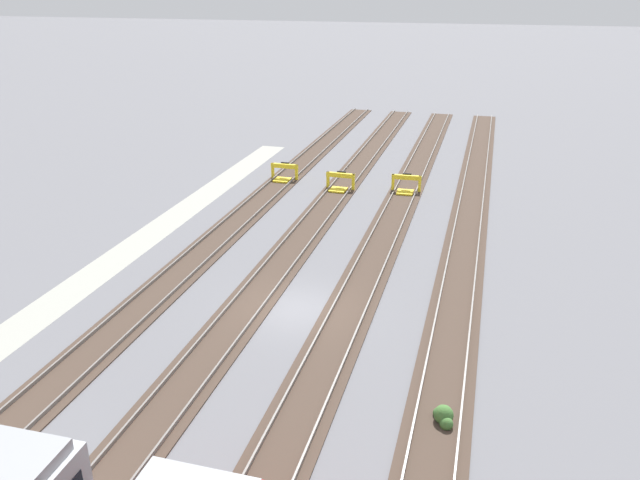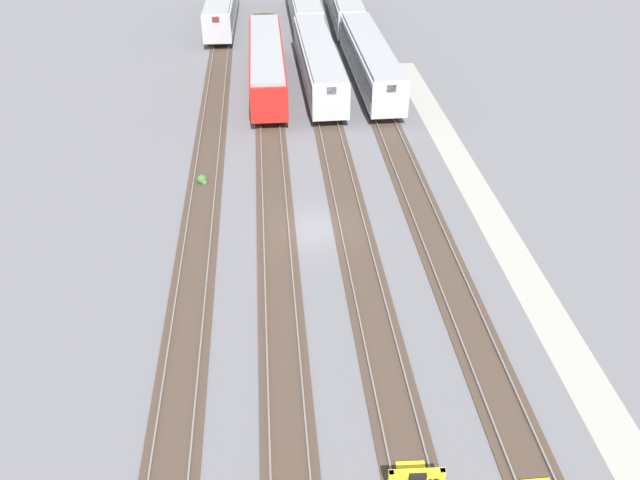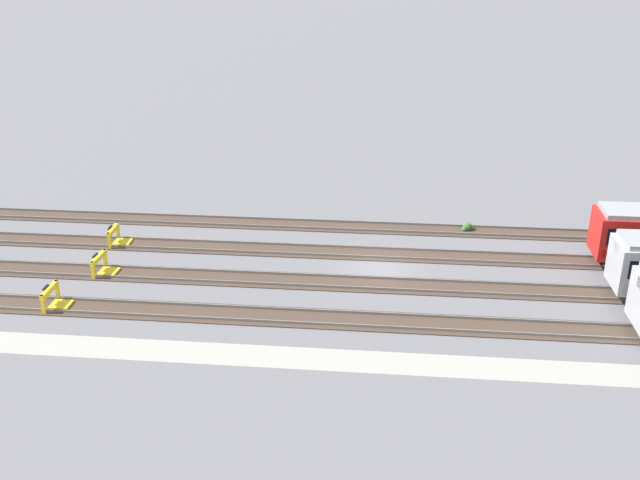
{
  "view_description": "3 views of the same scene",
  "coord_description": "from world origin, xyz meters",
  "px_view_note": "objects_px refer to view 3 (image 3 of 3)",
  "views": [
    {
      "loc": [
        22.8,
        7.29,
        13.25
      ],
      "look_at": [
        -3.66,
        -0.0,
        1.8
      ],
      "focal_mm": 35.0,
      "sensor_mm": 36.0,
      "label": 1
    },
    {
      "loc": [
        -29.68,
        2.34,
        20.23
      ],
      "look_at": [
        -3.66,
        -0.0,
        1.8
      ],
      "focal_mm": 35.0,
      "sensor_mm": 36.0,
      "label": 2
    },
    {
      "loc": [
        0.46,
        -41.87,
        20.0
      ],
      "look_at": [
        -3.66,
        -0.0,
        1.8
      ],
      "focal_mm": 42.0,
      "sensor_mm": 36.0,
      "label": 3
    }
  ],
  "objects_px": {
    "bumper_stop_middle_track": "(117,237)",
    "weed_clump": "(468,227)",
    "bumper_stop_nearest_track": "(55,298)",
    "bumper_stop_near_inner_track": "(103,265)"
  },
  "relations": [
    {
      "from": "bumper_stop_nearest_track",
      "to": "weed_clump",
      "type": "distance_m",
      "value": 27.34
    },
    {
      "from": "bumper_stop_nearest_track",
      "to": "weed_clump",
      "type": "bearing_deg",
      "value": 29.37
    },
    {
      "from": "bumper_stop_nearest_track",
      "to": "weed_clump",
      "type": "height_order",
      "value": "bumper_stop_nearest_track"
    },
    {
      "from": "bumper_stop_near_inner_track",
      "to": "bumper_stop_middle_track",
      "type": "bearing_deg",
      "value": 98.74
    },
    {
      "from": "bumper_stop_nearest_track",
      "to": "weed_clump",
      "type": "relative_size",
      "value": 2.18
    },
    {
      "from": "bumper_stop_near_inner_track",
      "to": "bumper_stop_middle_track",
      "type": "distance_m",
      "value": 4.48
    },
    {
      "from": "bumper_stop_nearest_track",
      "to": "bumper_stop_middle_track",
      "type": "bearing_deg",
      "value": 87.05
    },
    {
      "from": "weed_clump",
      "to": "bumper_stop_middle_track",
      "type": "bearing_deg",
      "value": -168.91
    },
    {
      "from": "bumper_stop_middle_track",
      "to": "weed_clump",
      "type": "bearing_deg",
      "value": 11.09
    },
    {
      "from": "bumper_stop_near_inner_track",
      "to": "weed_clump",
      "type": "xyz_separation_m",
      "value": [
        22.69,
        9.01,
        -0.27
      ]
    }
  ]
}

